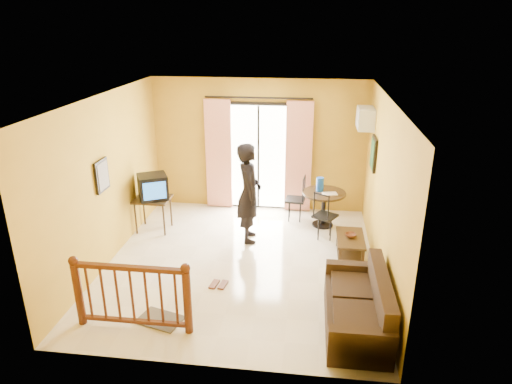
# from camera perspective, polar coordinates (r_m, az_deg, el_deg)

# --- Properties ---
(ground) EXTENTS (5.00, 5.00, 0.00)m
(ground) POSITION_cam_1_polar(r_m,az_deg,el_deg) (7.91, -1.88, -8.82)
(ground) COLOR beige
(ground) RESTS_ON ground
(room_shell) EXTENTS (5.00, 5.00, 5.00)m
(room_shell) POSITION_cam_1_polar(r_m,az_deg,el_deg) (7.21, -2.04, 3.00)
(room_shell) COLOR white
(room_shell) RESTS_ON ground
(balcony_door) EXTENTS (2.25, 0.14, 2.46)m
(balcony_door) POSITION_cam_1_polar(r_m,az_deg,el_deg) (9.67, 0.30, 4.50)
(balcony_door) COLOR black
(balcony_door) RESTS_ON ground
(tv_table) EXTENTS (0.67, 0.56, 0.67)m
(tv_table) POSITION_cam_1_polar(r_m,az_deg,el_deg) (9.05, -12.80, -1.22)
(tv_table) COLOR black
(tv_table) RESTS_ON ground
(television) EXTENTS (0.68, 0.66, 0.47)m
(television) POSITION_cam_1_polar(r_m,az_deg,el_deg) (8.93, -12.78, 0.64)
(television) COLOR black
(television) RESTS_ON tv_table
(picture_left) EXTENTS (0.05, 0.42, 0.52)m
(picture_left) POSITION_cam_1_polar(r_m,az_deg,el_deg) (7.74, -18.70, 1.95)
(picture_left) COLOR black
(picture_left) RESTS_ON room_shell
(dining_table) EXTENTS (0.86, 0.86, 0.71)m
(dining_table) POSITION_cam_1_polar(r_m,az_deg,el_deg) (9.12, 8.48, -0.91)
(dining_table) COLOR black
(dining_table) RESTS_ON ground
(water_jug) EXTENTS (0.15, 0.15, 0.28)m
(water_jug) POSITION_cam_1_polar(r_m,az_deg,el_deg) (9.07, 8.00, 0.95)
(water_jug) COLOR #1346B8
(water_jug) RESTS_ON dining_table
(serving_tray) EXTENTS (0.31, 0.23, 0.02)m
(serving_tray) POSITION_cam_1_polar(r_m,az_deg,el_deg) (8.97, 9.19, -0.22)
(serving_tray) COLOR beige
(serving_tray) RESTS_ON dining_table
(dining_chairs) EXTENTS (1.09, 1.25, 0.95)m
(dining_chairs) POSITION_cam_1_polar(r_m,az_deg,el_deg) (9.17, 6.58, -4.52)
(dining_chairs) COLOR black
(dining_chairs) RESTS_ON ground
(air_conditioner) EXTENTS (0.31, 0.60, 0.40)m
(air_conditioner) POSITION_cam_1_polar(r_m,az_deg,el_deg) (8.95, 13.50, 8.95)
(air_conditioner) COLOR silver
(air_conditioner) RESTS_ON room_shell
(botanical_print) EXTENTS (0.05, 0.50, 0.60)m
(botanical_print) POSITION_cam_1_polar(r_m,az_deg,el_deg) (8.46, 14.47, 4.68)
(botanical_print) COLOR black
(botanical_print) RESTS_ON room_shell
(coffee_table) EXTENTS (0.47, 0.85, 0.38)m
(coffee_table) POSITION_cam_1_polar(r_m,az_deg,el_deg) (8.14, 11.67, -6.33)
(coffee_table) COLOR black
(coffee_table) RESTS_ON ground
(bowl) EXTENTS (0.24, 0.24, 0.06)m
(bowl) POSITION_cam_1_polar(r_m,az_deg,el_deg) (8.08, 11.74, -5.32)
(bowl) COLOR #552C1D
(bowl) RESTS_ON coffee_table
(sofa) EXTENTS (0.80, 1.71, 0.82)m
(sofa) POSITION_cam_1_polar(r_m,az_deg,el_deg) (6.40, 12.91, -14.12)
(sofa) COLOR black
(sofa) RESTS_ON ground
(standing_person) EXTENTS (0.56, 0.75, 1.87)m
(standing_person) POSITION_cam_1_polar(r_m,az_deg,el_deg) (8.32, -0.89, -0.13)
(standing_person) COLOR black
(standing_person) RESTS_ON ground
(stair_balustrade) EXTENTS (1.63, 0.13, 1.04)m
(stair_balustrade) POSITION_cam_1_polar(r_m,az_deg,el_deg) (6.34, -15.30, -11.92)
(stair_balustrade) COLOR #471E0F
(stair_balustrade) RESTS_ON ground
(doormat) EXTENTS (0.69, 0.55, 0.02)m
(doormat) POSITION_cam_1_polar(r_m,az_deg,el_deg) (6.70, -11.89, -15.33)
(doormat) COLOR #504940
(doormat) RESTS_ON ground
(sandals) EXTENTS (0.28, 0.26, 0.03)m
(sandals) POSITION_cam_1_polar(r_m,az_deg,el_deg) (7.31, -4.70, -11.44)
(sandals) COLOR #552C1D
(sandals) RESTS_ON ground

